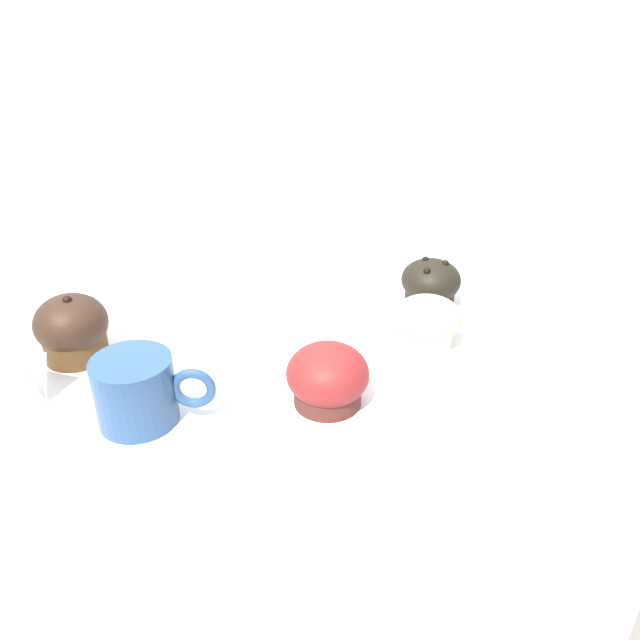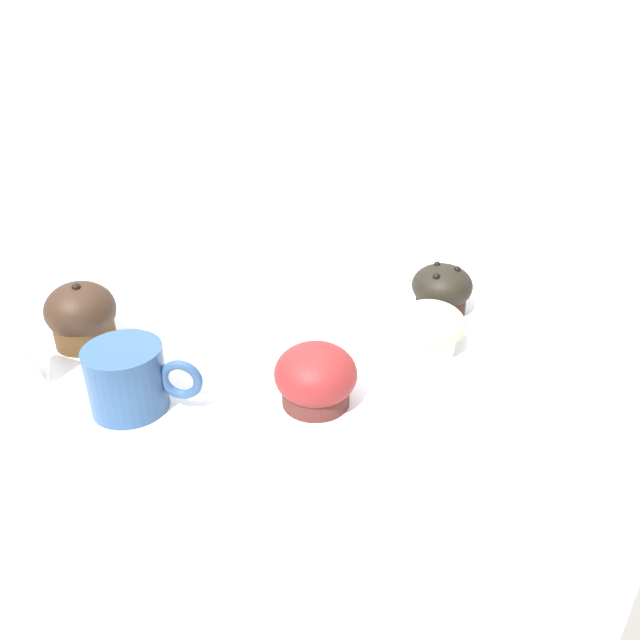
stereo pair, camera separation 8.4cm
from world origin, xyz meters
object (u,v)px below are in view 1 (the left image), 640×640
Objects in this scene: muffin_back_right at (427,321)px; coffee_cup at (137,389)px; muffin_back_left at (431,284)px; serving_plate at (33,299)px; muffin_front_center at (72,329)px; muffin_front_left at (328,378)px.

muffin_back_right is 0.39m from coffee_cup.
muffin_back_left is at bearing 35.44° from coffee_cup.
coffee_cup reaches higher than serving_plate.
coffee_cup is at bearing -144.56° from muffin_back_left.
muffin_front_center is at bearing -53.86° from serving_plate.
muffin_front_center is at bearing -177.40° from muffin_back_right.
muffin_back_right reaches higher than serving_plate.
muffin_front_left is (-0.17, -0.25, -0.00)m from muffin_back_left.
muffin_front_left is 0.22m from coffee_cup.
muffin_back_right is (-0.03, -0.11, -0.00)m from muffin_back_left.
coffee_cup is at bearing -52.20° from serving_plate.
muffin_front_center reaches higher than muffin_back_left.
muffin_back_left is at bearing 55.75° from muffin_front_left.
muffin_back_left reaches higher than serving_plate.
muffin_back_right is at bearing 2.60° from muffin_front_center.
muffin_front_center is at bearing 161.09° from muffin_front_left.
coffee_cup reaches higher than muffin_front_left.
muffin_back_left is 0.66× the size of coffee_cup.
muffin_front_left is at bearing -31.66° from serving_plate.
muffin_back_right is at bearing -102.67° from muffin_back_left.
muffin_front_center reaches higher than muffin_back_right.
coffee_cup is at bearing -173.08° from muffin_front_left.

